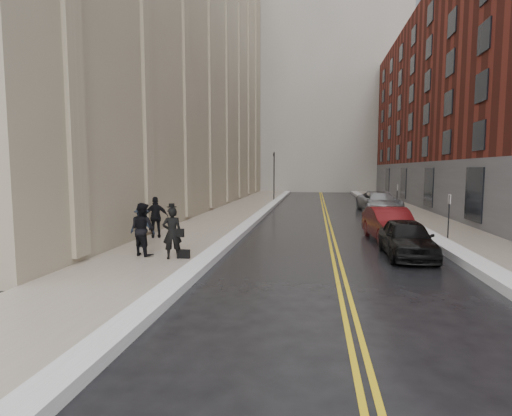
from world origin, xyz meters
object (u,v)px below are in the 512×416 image
(pedestrian_a, at_px, (143,229))
(car_black, at_px, (407,238))
(car_silver_near, at_px, (381,202))
(car_silver_far, at_px, (379,201))
(pedestrian_b, at_px, (142,227))
(pedestrian_main, at_px, (172,233))
(pedestrian_c, at_px, (156,217))
(car_maroon, at_px, (390,224))

(pedestrian_a, bearing_deg, car_black, -144.53)
(car_silver_near, height_order, car_silver_far, car_silver_far)
(car_silver_near, distance_m, pedestrian_b, 20.79)
(pedestrian_b, bearing_deg, pedestrian_a, 121.26)
(car_black, xyz_separation_m, pedestrian_main, (-8.64, -2.21, 0.36))
(pedestrian_c, bearing_deg, car_silver_near, -153.48)
(car_black, bearing_deg, car_silver_far, 85.16)
(pedestrian_b, relative_size, pedestrian_c, 0.88)
(pedestrian_main, bearing_deg, car_silver_near, -142.93)
(car_silver_near, xyz_separation_m, pedestrian_a, (-11.53, -18.31, 0.35))
(pedestrian_c, bearing_deg, pedestrian_main, 96.65)
(car_maroon, xyz_separation_m, pedestrian_a, (-9.93, -5.46, 0.36))
(car_black, height_order, car_silver_far, car_silver_far)
(car_silver_far, xyz_separation_m, pedestrian_a, (-11.53, -19.08, 0.35))
(car_black, xyz_separation_m, pedestrian_b, (-10.65, -0.31, 0.28))
(car_silver_near, distance_m, pedestrian_a, 21.64)
(pedestrian_main, height_order, pedestrian_b, pedestrian_main)
(car_silver_near, relative_size, pedestrian_c, 2.83)
(car_maroon, relative_size, pedestrian_main, 2.55)
(pedestrian_c, bearing_deg, pedestrian_a, 82.80)
(car_maroon, relative_size, car_silver_far, 0.83)
(car_maroon, bearing_deg, car_silver_near, 77.59)
(car_silver_far, relative_size, pedestrian_a, 2.89)
(pedestrian_c, bearing_deg, car_black, 147.29)
(car_silver_near, relative_size, pedestrian_a, 2.76)
(pedestrian_a, bearing_deg, car_maroon, -126.19)
(car_black, relative_size, car_silver_near, 0.78)
(car_silver_near, xyz_separation_m, pedestrian_main, (-10.24, -18.69, 0.29))
(car_silver_far, relative_size, pedestrian_main, 3.06)
(pedestrian_main, distance_m, pedestrian_c, 4.79)
(car_silver_near, relative_size, pedestrian_main, 2.93)
(car_maroon, bearing_deg, car_black, -95.32)
(car_maroon, xyz_separation_m, car_silver_far, (1.60, 13.61, 0.01))
(car_maroon, distance_m, pedestrian_b, 11.36)
(car_silver_far, bearing_deg, pedestrian_main, -124.52)
(car_silver_far, bearing_deg, pedestrian_c, -136.22)
(car_black, distance_m, car_silver_far, 17.32)
(car_maroon, distance_m, pedestrian_main, 10.43)
(pedestrian_main, distance_m, pedestrian_a, 1.35)
(pedestrian_b, bearing_deg, car_silver_far, -118.98)
(car_silver_near, bearing_deg, car_silver_far, 94.09)
(car_black, xyz_separation_m, car_silver_far, (1.60, 17.24, 0.07))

